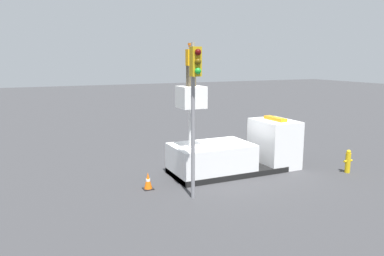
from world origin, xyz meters
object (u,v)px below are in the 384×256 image
(bucket_truck, at_px, (236,152))
(traffic_cone_rear, at_px, (148,181))
(fire_hydrant, at_px, (348,161))
(traffic_light_pole, at_px, (195,91))
(worker, at_px, (191,65))

(bucket_truck, distance_m, traffic_cone_rear, 4.47)
(fire_hydrant, bearing_deg, bucket_truck, 152.80)
(traffic_light_pole, relative_size, traffic_cone_rear, 8.33)
(bucket_truck, height_order, fire_hydrant, bucket_truck)
(traffic_cone_rear, bearing_deg, traffic_light_pole, -55.14)
(worker, bearing_deg, traffic_cone_rear, -163.74)
(traffic_light_pole, distance_m, traffic_cone_rear, 4.21)
(traffic_light_pole, distance_m, fire_hydrant, 8.37)
(fire_hydrant, height_order, traffic_cone_rear, fire_hydrant)
(traffic_light_pole, relative_size, fire_hydrant, 5.31)
(traffic_light_pole, bearing_deg, worker, 68.29)
(bucket_truck, relative_size, fire_hydrant, 5.62)
(bucket_truck, bearing_deg, fire_hydrant, -27.20)
(worker, relative_size, fire_hydrant, 1.65)
(worker, xyz_separation_m, traffic_light_pole, (-0.94, -2.36, -0.85))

